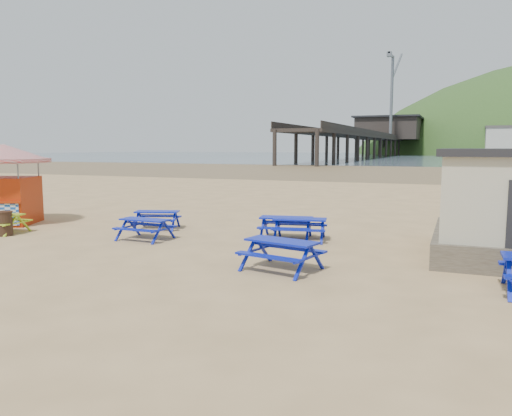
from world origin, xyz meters
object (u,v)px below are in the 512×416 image
at_px(picnic_table_blue_a, 157,220).
at_px(picnic_table_blue_b, 286,228).
at_px(ice_cream_kiosk, 5,174).
at_px(picnic_table_yellow, 0,223).
at_px(litter_bin, 4,223).

distance_m(picnic_table_blue_a, picnic_table_blue_b, 5.37).
bearing_deg(ice_cream_kiosk, picnic_table_blue_a, -12.32).
bearing_deg(picnic_table_blue_b, ice_cream_kiosk, 175.04).
relative_size(picnic_table_blue_b, ice_cream_kiosk, 0.42).
bearing_deg(picnic_table_blue_b, picnic_table_yellow, -174.59).
bearing_deg(picnic_table_yellow, picnic_table_blue_b, 9.65).
height_order(picnic_table_blue_b, picnic_table_yellow, picnic_table_blue_b).
height_order(picnic_table_yellow, litter_bin, litter_bin).
distance_m(picnic_table_blue_a, picnic_table_yellow, 5.75).
bearing_deg(litter_bin, ice_cream_kiosk, 136.56).
relative_size(picnic_table_blue_a, picnic_table_yellow, 1.07).
bearing_deg(ice_cream_kiosk, picnic_table_blue_b, -17.60).
bearing_deg(picnic_table_blue_a, litter_bin, -160.18).
height_order(picnic_table_blue_b, litter_bin, litter_bin).
relative_size(picnic_table_blue_a, ice_cream_kiosk, 0.41).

